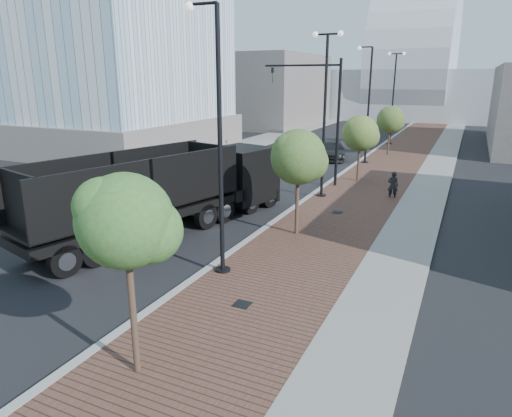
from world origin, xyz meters
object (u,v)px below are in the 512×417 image
at_px(pedestrian, 393,186).
at_px(dump_truck, 196,190).
at_px(white_sedan, 187,194).
at_px(dark_car_mid, 240,165).

bearing_deg(pedestrian, dump_truck, 40.92).
xyz_separation_m(dump_truck, white_sedan, (-1.81, 1.92, -0.86)).
bearing_deg(dump_truck, pedestrian, 60.92).
bearing_deg(dump_truck, white_sedan, 148.05).
height_order(white_sedan, pedestrian, pedestrian).
distance_m(dump_truck, pedestrian, 11.71).
relative_size(white_sedan, dark_car_mid, 0.99).
height_order(white_sedan, dark_car_mid, white_sedan).
xyz_separation_m(dump_truck, pedestrian, (8.08, 8.45, -0.77)).
bearing_deg(dump_truck, dark_car_mid, 121.08).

